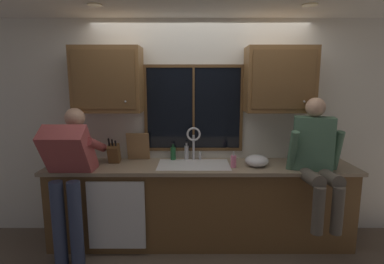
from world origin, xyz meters
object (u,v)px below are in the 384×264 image
knife_block (115,154)px  cutting_board (140,146)px  person_sitting_on_counter (318,155)px  bottle_green_glass (175,153)px  bottle_tall_clear (188,152)px  person_standing (71,169)px  soap_dispenser (235,161)px  mixing_bowl (258,161)px

knife_block → cutting_board: 0.29m
person_sitting_on_counter → cutting_board: (-1.91, 0.49, -0.02)m
bottle_green_glass → person_sitting_on_counter: bearing=-18.1°
cutting_board → bottle_tall_clear: size_ratio=1.54×
person_standing → soap_dispenser: bearing=7.2°
mixing_bowl → soap_dispenser: 0.27m
person_standing → mixing_bowl: bearing=7.8°
person_sitting_on_counter → knife_block: 2.19m
cutting_board → knife_block: bearing=-149.9°
person_sitting_on_counter → soap_dispenser: size_ratio=6.94×
person_standing → soap_dispenser: (1.69, 0.21, 0.03)m
knife_block → bottle_tall_clear: bearing=11.1°
knife_block → bottle_green_glass: 0.68m
cutting_board → mixing_bowl: (1.35, -0.26, -0.10)m
person_sitting_on_counter → bottle_green_glass: person_sitting_on_counter is taller
person_standing → bottle_green_glass: bearing=27.8°
person_standing → cutting_board: bearing=41.4°
knife_block → bottle_tall_clear: (0.82, 0.16, -0.02)m
person_standing → mixing_bowl: 1.98m
bottle_green_glass → bottle_tall_clear: (0.16, 0.01, 0.01)m
person_standing → knife_block: (0.35, 0.39, 0.07)m
cutting_board → soap_dispenser: cutting_board is taller
cutting_board → bottle_tall_clear: 0.58m
soap_dispenser → bottle_tall_clear: 0.61m
mixing_bowl → bottle_green_glass: 0.98m
soap_dispenser → cutting_board: bearing=163.7°
person_standing → knife_block: person_standing is taller
mixing_bowl → soap_dispenser: soap_dispenser is taller
person_standing → bottle_tall_clear: (1.18, 0.55, 0.05)m
person_sitting_on_counter → mixing_bowl: size_ratio=4.90×
cutting_board → bottle_green_glass: cutting_board is taller
person_sitting_on_counter → soap_dispenser: 0.85m
soap_dispenser → bottle_tall_clear: (-0.52, 0.33, 0.02)m
person_standing → bottle_tall_clear: 1.30m
bottle_green_glass → bottle_tall_clear: size_ratio=0.93×
knife_block → soap_dispenser: size_ratio=1.77×
person_standing → mixing_bowl: person_standing is taller
person_sitting_on_counter → cutting_board: size_ratio=3.80×
person_standing → knife_block: 0.53m
cutting_board → soap_dispenser: bearing=-16.3°
bottle_tall_clear → cutting_board: bearing=-178.3°
knife_block → bottle_tall_clear: size_ratio=1.49×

